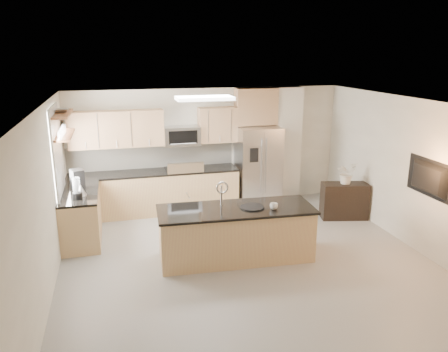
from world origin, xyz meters
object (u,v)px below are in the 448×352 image
object	(u,v)px
cup	(274,206)
television	(425,178)
platter	(252,207)
kettle	(81,190)
credenza	(344,201)
refrigerator	(258,166)
flower_vase	(347,168)
blender	(77,190)
coffee_maker	(78,180)
island	(236,233)
bowl	(61,110)
microwave	(182,136)
range	(184,189)

from	to	relation	value
cup	television	size ratio (longest dim) A/B	0.12
platter	kettle	xyz separation A→B (m)	(-2.75, 1.26, 0.13)
credenza	kettle	bearing A→B (deg)	-167.84
refrigerator	flower_vase	distance (m)	1.94
blender	flower_vase	bearing A→B (deg)	2.00
refrigerator	kettle	size ratio (longest dim) A/B	7.63
coffee_maker	island	bearing A→B (deg)	-31.90
platter	bowl	distance (m)	3.69
platter	blender	size ratio (longest dim) A/B	1.03
television	refrigerator	bearing A→B (deg)	31.04
microwave	kettle	world-z (taller)	microwave
refrigerator	credenza	distance (m)	2.00
credenza	range	bearing A→B (deg)	169.94
television	cup	bearing A→B (deg)	80.19
credenza	flower_vase	distance (m)	0.71
platter	island	bearing A→B (deg)	170.92
island	bowl	world-z (taller)	bowl
credenza	blender	distance (m)	5.27
cup	refrigerator	bearing A→B (deg)	76.77
range	credenza	xyz separation A→B (m)	(3.14, -1.29, -0.10)
bowl	range	bearing A→B (deg)	22.66
platter	television	distance (m)	2.88
blender	television	world-z (taller)	television
microwave	credenza	distance (m)	3.67
coffee_maker	flower_vase	size ratio (longest dim) A/B	0.56
bowl	credenza	bearing A→B (deg)	-3.74
bowl	kettle	bearing A→B (deg)	-56.38
island	blender	size ratio (longest dim) A/B	6.83
cup	platter	world-z (taller)	cup
island	blender	bearing A→B (deg)	161.09
range	platter	world-z (taller)	range
coffee_maker	blender	bearing A→B (deg)	-87.94
cup	television	xyz separation A→B (m)	(2.47, -0.43, 0.41)
range	coffee_maker	distance (m)	2.37
coffee_maker	bowl	size ratio (longest dim) A/B	1.09
kettle	television	distance (m)	5.84
credenza	platter	distance (m)	2.77
credenza	kettle	xyz separation A→B (m)	(-5.16, 0.01, 0.65)
television	flower_vase	bearing A→B (deg)	11.21
credenza	blender	size ratio (longest dim) A/B	2.45
microwave	blender	world-z (taller)	microwave
island	credenza	bearing A→B (deg)	27.42
flower_vase	credenza	bearing A→B (deg)	-113.66
island	television	size ratio (longest dim) A/B	2.43
refrigerator	bowl	xyz separation A→B (m)	(-3.91, -0.89, 1.49)
refrigerator	range	bearing A→B (deg)	178.40
flower_vase	refrigerator	bearing A→B (deg)	140.31
credenza	television	size ratio (longest dim) A/B	0.87
microwave	refrigerator	distance (m)	1.82
range	island	world-z (taller)	island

